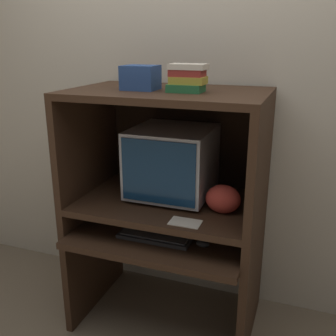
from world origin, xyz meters
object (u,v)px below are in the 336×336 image
Objects in this scene: storage_box at (141,78)px; keyboard at (155,236)px; book_stack at (187,78)px; snack_bag at (223,199)px; crt_monitor at (173,161)px; mouse at (203,244)px.

keyboard is at bearing -45.97° from storage_box.
snack_bag is at bearing -5.04° from book_stack.
crt_monitor is 2.59× the size of storage_box.
keyboard is 2.26× the size of storage_box.
storage_box is (-0.39, 0.13, 0.82)m from mouse.
storage_box is at bearing -140.44° from crt_monitor.
mouse is 0.39× the size of snack_bag.
storage_box is at bearing 160.98° from mouse.
keyboard is at bearing -92.56° from crt_monitor.
book_stack is at bearing -45.85° from crt_monitor.
book_stack is (-0.21, 0.02, 0.61)m from snack_bag.
book_stack reaches higher than snack_bag.
keyboard is 0.42m from snack_bag.
crt_monitor reaches higher than snack_bag.
crt_monitor is 2.50× the size of book_stack.
mouse is 0.39× the size of book_stack.
storage_box is at bearing 178.57° from book_stack.
storage_box is (-0.13, 0.13, 0.82)m from keyboard.
storage_box is at bearing 134.03° from keyboard.
keyboard is at bearing -162.47° from snack_bag.
crt_monitor is 1.14× the size of keyboard.
keyboard is 0.84m from storage_box.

